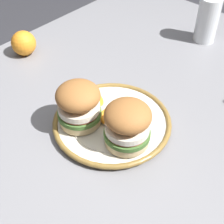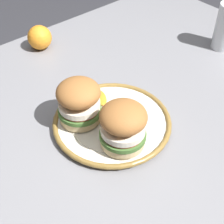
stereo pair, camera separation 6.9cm
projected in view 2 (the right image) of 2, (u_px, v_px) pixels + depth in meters
The scene contains 7 objects.
dining_table at pixel (121, 136), 0.86m from camera, with size 1.22×0.89×0.76m.
dinner_plate at pixel (112, 122), 0.73m from camera, with size 0.27×0.27×0.02m.
sandwich_half_left at pixel (123, 125), 0.64m from camera, with size 0.11×0.11×0.10m.
sandwich_half_right at pixel (79, 101), 0.70m from camera, with size 0.11×0.11×0.10m.
orange_peel_curled at pixel (112, 117), 0.73m from camera, with size 0.07×0.07×0.01m.
orange_peel_strip_long at pixel (101, 98), 0.78m from camera, with size 0.05×0.06×0.01m.
whole_orange at pixel (40, 38), 0.95m from camera, with size 0.07×0.07×0.07m, color orange.
Camera 2 is at (0.40, 0.43, 1.29)m, focal length 51.91 mm.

